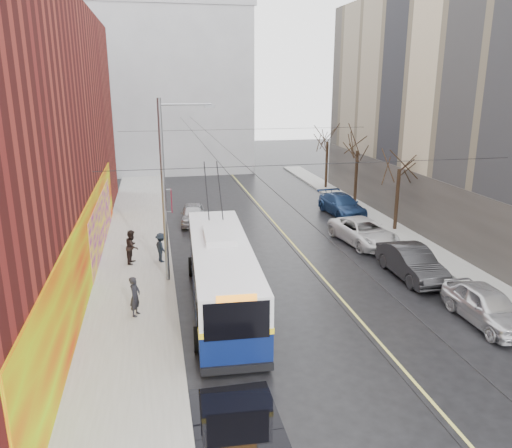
{
  "coord_description": "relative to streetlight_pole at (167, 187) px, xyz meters",
  "views": [
    {
      "loc": [
        -6.66,
        -13.7,
        9.72
      ],
      "look_at": [
        -1.76,
        10.16,
        2.73
      ],
      "focal_mm": 35.0,
      "sensor_mm": 36.0,
      "label": 1
    }
  ],
  "objects": [
    {
      "name": "trolleybus",
      "position": [
        2.14,
        -3.19,
        -3.29
      ],
      "size": [
        3.2,
        11.94,
        5.61
      ],
      "rotation": [
        0.0,
        0.0,
        -0.05
      ],
      "color": "#091546",
      "rests_on": "ground"
    },
    {
      "name": "sidewalk_right",
      "position": [
        15.14,
        2.0,
        -4.77
      ],
      "size": [
        2.0,
        60.0,
        0.15
      ],
      "primitive_type": "cube",
      "color": "gray",
      "rests_on": "ground"
    },
    {
      "name": "building_far",
      "position": [
        0.14,
        34.99,
        4.17
      ],
      "size": [
        20.5,
        12.1,
        18.0
      ],
      "color": "gray",
      "rests_on": "ground"
    },
    {
      "name": "lane_line",
      "position": [
        7.64,
        4.0,
        -4.84
      ],
      "size": [
        0.12,
        50.0,
        0.01
      ],
      "primitive_type": "cube",
      "color": "#BFB74C",
      "rests_on": "ground"
    },
    {
      "name": "parked_car_c",
      "position": [
        11.94,
        3.85,
        -4.09
      ],
      "size": [
        3.23,
        5.76,
        1.52
      ],
      "primitive_type": "imported",
      "rotation": [
        0.0,
        0.0,
        0.13
      ],
      "color": "silver",
      "rests_on": "ground"
    },
    {
      "name": "pigeons_flying",
      "position": [
        4.51,
        0.35,
        2.61
      ],
      "size": [
        3.65,
        2.46,
        1.66
      ],
      "color": "slate"
    },
    {
      "name": "pedestrian_c",
      "position": [
        -0.41,
        2.66,
        -3.88
      ],
      "size": [
        0.99,
        1.21,
        1.64
      ],
      "primitive_type": "imported",
      "rotation": [
        0.0,
        0.0,
        1.99
      ],
      "color": "black",
      "rests_on": "sidewalk_left"
    },
    {
      "name": "pedestrian_a",
      "position": [
        -1.62,
        -3.77,
        -3.83
      ],
      "size": [
        0.61,
        0.74,
        1.73
      ],
      "primitive_type": "imported",
      "rotation": [
        0.0,
        0.0,
        1.21
      ],
      "color": "black",
      "rests_on": "sidewalk_left"
    },
    {
      "name": "tree_far",
      "position": [
        15.14,
        20.0,
        0.3
      ],
      "size": [
        3.2,
        3.2,
        6.57
      ],
      "color": "black",
      "rests_on": "ground"
    },
    {
      "name": "ground",
      "position": [
        6.14,
        -10.0,
        -4.85
      ],
      "size": [
        140.0,
        140.0,
        0.0
      ],
      "primitive_type": "plane",
      "color": "black",
      "rests_on": "ground"
    },
    {
      "name": "parked_car_a",
      "position": [
        12.66,
        -7.11,
        -4.07
      ],
      "size": [
        1.85,
        4.58,
        1.56
      ],
      "primitive_type": "imported",
      "rotation": [
        0.0,
        0.0,
        -0.0
      ],
      "color": "silver",
      "rests_on": "ground"
    },
    {
      "name": "tree_near",
      "position": [
        15.14,
        6.0,
        0.13
      ],
      "size": [
        3.2,
        3.2,
        6.4
      ],
      "color": "black",
      "rests_on": "ground"
    },
    {
      "name": "following_car",
      "position": [
        1.96,
        10.58,
        -4.15
      ],
      "size": [
        2.04,
        4.23,
        1.39
      ],
      "primitive_type": "imported",
      "rotation": [
        0.0,
        0.0,
        -0.1
      ],
      "color": "#9A9B9E",
      "rests_on": "ground"
    },
    {
      "name": "pedestrian_b",
      "position": [
        -1.95,
        2.79,
        -3.77
      ],
      "size": [
        0.89,
        1.04,
        1.86
      ],
      "primitive_type": "imported",
      "rotation": [
        0.0,
        0.0,
        1.35
      ],
      "color": "black",
      "rests_on": "sidewalk_left"
    },
    {
      "name": "puddle",
      "position": [
        1.39,
        -11.17,
        -4.84
      ],
      "size": [
        2.75,
        3.56,
        0.01
      ],
      "primitive_type": "cube",
      "color": "black",
      "rests_on": "ground"
    },
    {
      "name": "catenary_wires",
      "position": [
        3.6,
        4.77,
        1.4
      ],
      "size": [
        18.0,
        60.0,
        0.22
      ],
      "color": "black"
    },
    {
      "name": "streetlight_pole",
      "position": [
        0.0,
        0.0,
        0.0
      ],
      "size": [
        2.65,
        0.6,
        9.0
      ],
      "color": "slate",
      "rests_on": "ground"
    },
    {
      "name": "parked_car_b",
      "position": [
        12.08,
        -1.85,
        -4.03
      ],
      "size": [
        1.76,
        4.95,
        1.63
      ],
      "primitive_type": "imported",
      "rotation": [
        0.0,
        0.0,
        0.01
      ],
      "color": "#232326",
      "rests_on": "ground"
    },
    {
      "name": "tree_mid",
      "position": [
        15.14,
        13.0,
        0.41
      ],
      "size": [
        3.2,
        3.2,
        6.68
      ],
      "color": "black",
      "rests_on": "ground"
    },
    {
      "name": "sidewalk_left",
      "position": [
        -1.86,
        2.0,
        -4.77
      ],
      "size": [
        4.0,
        60.0,
        0.15
      ],
      "primitive_type": "cube",
      "color": "gray",
      "rests_on": "ground"
    },
    {
      "name": "parked_car_d",
      "position": [
        13.14,
        10.69,
        -4.08
      ],
      "size": [
        2.59,
        5.46,
        1.54
      ],
      "primitive_type": "imported",
      "rotation": [
        0.0,
        0.0,
        0.08
      ],
      "color": "navy",
      "rests_on": "ground"
    }
  ]
}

